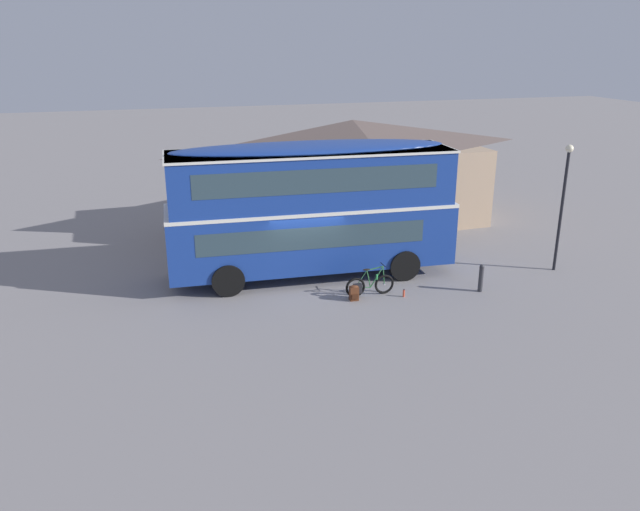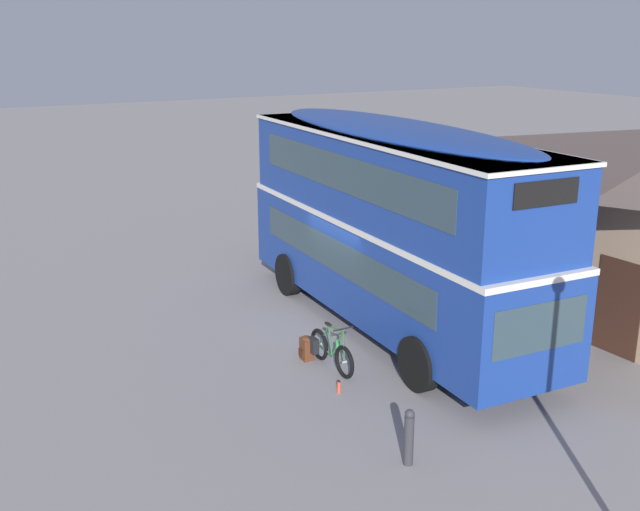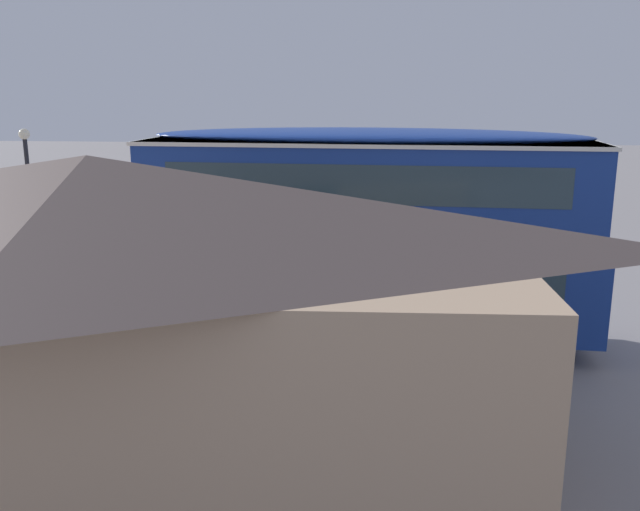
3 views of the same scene
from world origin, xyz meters
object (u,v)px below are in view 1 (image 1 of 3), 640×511
Objects in this scene: double_decker_bus at (311,204)px; touring_bicycle at (368,285)px; kerb_bollard at (481,278)px; backpack_on_ground at (354,293)px; water_bottle_red_squeeze at (404,293)px; street_lamp at (563,194)px.

touring_bicycle is (1.30, -2.34, -2.27)m from double_decker_bus.
kerb_bollard is (3.77, -0.71, 0.13)m from touring_bicycle.
backpack_on_ground reaches higher than water_bottle_red_squeeze.
double_decker_bus is 3.56m from backpack_on_ground.
double_decker_bus is 19.43× the size of backpack_on_ground.
backpack_on_ground is at bearing 173.20° from water_bottle_red_squeeze.
backpack_on_ground is 1.70m from water_bottle_red_squeeze.
double_decker_bus is at bearing 105.62° from backpack_on_ground.
double_decker_bus is 38.31× the size of water_bottle_red_squeeze.
kerb_bollard is (5.07, -3.06, -2.14)m from double_decker_bus.
backpack_on_ground is 0.54× the size of kerb_bollard.
water_bottle_red_squeeze is at bearing -172.94° from street_lamp.
touring_bicycle is at bearing -61.00° from double_decker_bus.
touring_bicycle is at bearing 20.25° from backpack_on_ground.
double_decker_bus is 3.51m from touring_bicycle.
double_decker_bus is 4.44m from water_bottle_red_squeeze.
double_decker_bus is at bearing 167.33° from street_lamp.
kerb_bollard reaches higher than backpack_on_ground.
touring_bicycle is 1.20m from water_bottle_red_squeeze.
double_decker_bus is 6.29m from kerb_bollard.
touring_bicycle reaches higher than kerb_bollard.
touring_bicycle is 1.75× the size of kerb_bollard.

